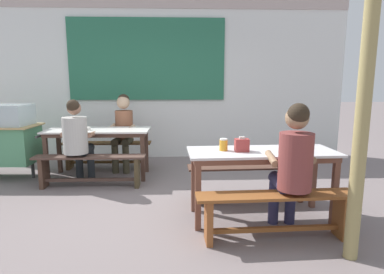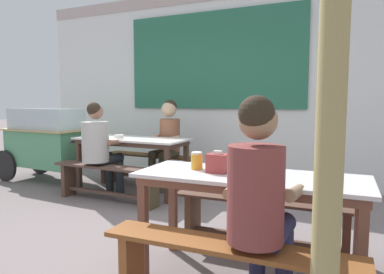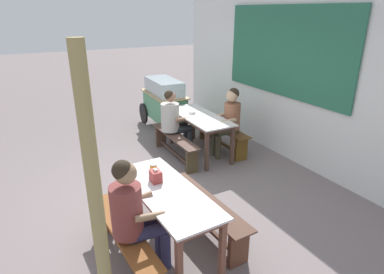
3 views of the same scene
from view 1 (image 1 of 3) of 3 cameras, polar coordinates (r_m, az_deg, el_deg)
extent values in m
plane|color=slate|center=(4.14, -7.04, -11.89)|extent=(40.00, 40.00, 0.00)
cube|color=white|center=(6.53, -5.37, 9.07)|extent=(7.28, 0.12, 2.89)
cube|color=#2B6E51|center=(6.47, -7.98, 13.43)|extent=(3.01, 0.03, 1.56)
cube|color=#BCAAA5|center=(6.71, -5.59, 22.39)|extent=(7.28, 0.20, 0.20)
cube|color=silver|center=(5.32, -16.31, 1.18)|extent=(1.62, 0.66, 0.03)
cube|color=#4F362B|center=(5.33, -16.28, 0.73)|extent=(1.54, 0.60, 0.06)
cube|color=#4F362B|center=(5.52, -8.06, -2.63)|extent=(0.06, 0.06, 0.69)
cube|color=#4F362B|center=(5.01, -8.70, -3.93)|extent=(0.06, 0.06, 0.69)
cube|color=#4F362B|center=(5.86, -22.40, -2.56)|extent=(0.06, 0.06, 0.69)
cube|color=#4F362B|center=(5.38, -24.35, -3.74)|extent=(0.06, 0.06, 0.69)
cube|color=silver|center=(3.62, 12.26, -2.56)|extent=(1.64, 0.69, 0.03)
cube|color=brown|center=(3.63, 12.23, -3.23)|extent=(1.56, 0.62, 0.06)
cube|color=brown|center=(4.21, 20.66, -7.12)|extent=(0.06, 0.06, 0.69)
cube|color=brown|center=(3.79, 23.89, -9.21)|extent=(0.06, 0.06, 0.69)
cube|color=brown|center=(3.83, 0.32, -8.13)|extent=(0.06, 0.06, 0.69)
cube|color=brown|center=(3.36, 1.07, -10.74)|extent=(0.06, 0.06, 0.69)
cube|color=brown|center=(5.87, -14.91, -1.02)|extent=(1.56, 0.31, 0.02)
cube|color=brown|center=(5.81, -8.45, -3.27)|extent=(0.06, 0.25, 0.45)
cube|color=brown|center=(6.10, -20.85, -3.18)|extent=(0.06, 0.25, 0.45)
cube|color=brown|center=(5.95, -14.76, -4.29)|extent=(1.28, 0.05, 0.04)
cube|color=#4D372E|center=(4.88, -17.64, -3.36)|extent=(1.59, 0.26, 0.03)
cube|color=#4B3E27|center=(4.80, -9.66, -6.13)|extent=(0.06, 0.21, 0.44)
cube|color=#4F3629|center=(5.16, -24.79, -5.78)|extent=(0.06, 0.21, 0.44)
cube|color=#4D372E|center=(4.97, -17.44, -7.22)|extent=(1.31, 0.05, 0.04)
cube|color=#513529|center=(4.18, 10.03, -5.16)|extent=(1.57, 0.36, 0.02)
cube|color=brown|center=(4.46, 18.22, -7.70)|extent=(0.07, 0.25, 0.44)
cube|color=brown|center=(4.14, 0.98, -8.56)|extent=(0.07, 0.25, 0.44)
cube|color=#513529|center=(4.28, 9.89, -9.62)|extent=(1.28, 0.10, 0.04)
cube|color=brown|center=(3.23, 14.77, -9.94)|extent=(1.56, 0.32, 0.03)
cube|color=brown|center=(3.57, 24.80, -12.58)|extent=(0.07, 0.22, 0.44)
cube|color=brown|center=(3.17, 2.95, -14.56)|extent=(0.07, 0.22, 0.44)
cube|color=brown|center=(3.36, 14.51, -15.46)|extent=(1.27, 0.10, 0.04)
cylinder|color=#333333|center=(5.78, -26.29, -5.25)|extent=(0.05, 0.05, 0.25)
cylinder|color=#3F3F3F|center=(5.56, -24.53, 0.48)|extent=(0.06, 0.61, 0.04)
cylinder|color=#2C2C50|center=(3.71, 16.97, -11.02)|extent=(0.11, 0.11, 0.47)
cylinder|color=#2C2C50|center=(3.66, 14.23, -11.17)|extent=(0.11, 0.11, 0.47)
cylinder|color=#2C2C50|center=(3.46, 18.09, -7.66)|extent=(0.14, 0.41, 0.13)
cylinder|color=#2C2C50|center=(3.40, 15.19, -7.78)|extent=(0.14, 0.41, 0.13)
cylinder|color=brown|center=(3.19, 17.81, -4.16)|extent=(0.32, 0.32, 0.55)
sphere|color=#947253|center=(3.14, 18.09, 3.25)|extent=(0.22, 0.22, 0.22)
sphere|color=#2D2319|center=(3.11, 18.30, 3.89)|extent=(0.20, 0.20, 0.20)
cylinder|color=#947253|center=(3.42, 19.74, -3.58)|extent=(0.08, 0.31, 0.10)
cylinder|color=#947253|center=(3.31, 13.90, -3.69)|extent=(0.08, 0.31, 0.11)
cylinder|color=#21272B|center=(5.30, -17.42, -4.76)|extent=(0.11, 0.11, 0.47)
cylinder|color=#21272B|center=(5.36, -19.27, -4.72)|extent=(0.11, 0.11, 0.47)
cylinder|color=#21272B|center=(5.07, -18.16, -2.17)|extent=(0.14, 0.41, 0.13)
cylinder|color=#21272B|center=(5.12, -20.09, -2.15)|extent=(0.14, 0.41, 0.13)
cylinder|color=#B4B3AD|center=(4.88, -19.96, 0.27)|extent=(0.34, 0.34, 0.52)
sphere|color=#936750|center=(4.85, -20.15, 4.82)|extent=(0.19, 0.19, 0.19)
sphere|color=#2D2319|center=(4.82, -20.28, 5.19)|extent=(0.18, 0.18, 0.18)
cylinder|color=#936750|center=(4.99, -17.21, 0.46)|extent=(0.08, 0.30, 0.09)
cylinder|color=#936750|center=(5.11, -21.33, 0.44)|extent=(0.08, 0.31, 0.11)
cylinder|color=#423E2B|center=(5.56, -13.41, -3.89)|extent=(0.11, 0.11, 0.47)
cylinder|color=#423E2B|center=(5.52, -11.60, -3.94)|extent=(0.11, 0.11, 0.47)
cylinder|color=#423E2B|center=(5.66, -13.08, -0.71)|extent=(0.16, 0.38, 0.13)
cylinder|color=#423E2B|center=(5.62, -11.31, -0.73)|extent=(0.16, 0.38, 0.13)
cylinder|color=brown|center=(5.76, -11.89, 2.02)|extent=(0.30, 0.30, 0.52)
sphere|color=tan|center=(5.70, -12.08, 6.00)|extent=(0.22, 0.22, 0.22)
sphere|color=#2D2319|center=(5.73, -12.02, 6.41)|extent=(0.21, 0.21, 0.21)
cylinder|color=tan|center=(5.63, -14.01, 1.63)|extent=(0.09, 0.31, 0.11)
cylinder|color=tan|center=(5.55, -10.61, 1.63)|extent=(0.09, 0.31, 0.07)
cube|color=#9D3634|center=(3.53, 8.79, -1.43)|extent=(0.15, 0.11, 0.14)
cube|color=white|center=(3.51, 8.82, -0.14)|extent=(0.06, 0.03, 0.02)
cylinder|color=orange|center=(3.55, 5.59, -1.46)|extent=(0.09, 0.09, 0.12)
cylinder|color=white|center=(3.53, 5.61, -0.41)|extent=(0.08, 0.08, 0.02)
cylinder|color=silver|center=(5.29, -18.18, 1.43)|extent=(0.13, 0.13, 0.05)
cylinder|color=#9E8D57|center=(2.97, 27.90, 3.05)|extent=(0.12, 0.12, 2.47)
camera|label=2|loc=(1.90, 55.07, -1.10)|focal=33.26mm
camera|label=3|loc=(4.51, 60.64, 19.22)|focal=30.51mm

